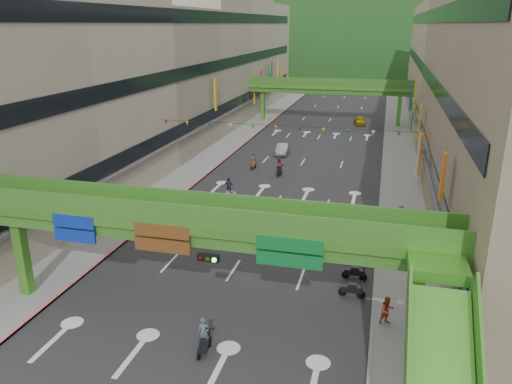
# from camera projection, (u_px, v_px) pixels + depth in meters

# --- Properties ---
(road_slab) EXTENTS (18.00, 140.00, 0.02)m
(road_slab) POSITION_uv_depth(u_px,v_px,m) (315.00, 143.00, 67.66)
(road_slab) COLOR #28282B
(road_slab) RESTS_ON ground
(sidewalk_left) EXTENTS (4.00, 140.00, 0.15)m
(sidewalk_left) POSITION_uv_depth(u_px,v_px,m) (237.00, 138.00, 70.24)
(sidewalk_left) COLOR gray
(sidewalk_left) RESTS_ON ground
(sidewalk_right) EXTENTS (4.00, 140.00, 0.15)m
(sidewalk_right) POSITION_uv_depth(u_px,v_px,m) (399.00, 148.00, 65.03)
(sidewalk_right) COLOR gray
(sidewalk_right) RESTS_ON ground
(curb_left) EXTENTS (0.20, 140.00, 0.18)m
(curb_left) POSITION_uv_depth(u_px,v_px,m) (250.00, 139.00, 69.79)
(curb_left) COLOR #CC5959
(curb_left) RESTS_ON ground
(curb_right) EXTENTS (0.20, 140.00, 0.18)m
(curb_right) POSITION_uv_depth(u_px,v_px,m) (384.00, 147.00, 65.47)
(curb_right) COLOR gray
(curb_right) RESTS_ON ground
(building_row_left) EXTENTS (12.80, 95.00, 19.00)m
(building_row_left) POSITION_uv_depth(u_px,v_px,m) (182.00, 69.00, 69.12)
(building_row_left) COLOR #9E937F
(building_row_left) RESTS_ON ground
(building_row_right) EXTENTS (12.80, 95.00, 19.00)m
(building_row_right) POSITION_uv_depth(u_px,v_px,m) (474.00, 76.00, 60.14)
(building_row_right) COLOR gray
(building_row_right) RESTS_ON ground
(overpass_near) EXTENTS (28.00, 12.27, 7.10)m
(overpass_near) POSITION_uv_depth(u_px,v_px,m) (211.00, 240.00, 24.85)
(overpass_near) COLOR #4C9E2D
(overpass_near) RESTS_ON ground
(overpass_far) EXTENTS (28.00, 2.20, 7.10)m
(overpass_far) POSITION_uv_depth(u_px,v_px,m) (329.00, 90.00, 79.69)
(overpass_far) COLOR #4C9E2D
(overpass_far) RESTS_ON ground
(hill_left) EXTENTS (168.00, 140.00, 112.00)m
(hill_left) POSITION_uv_depth(u_px,v_px,m) (317.00, 71.00, 172.10)
(hill_left) COLOR #1C4419
(hill_left) RESTS_ON ground
(hill_right) EXTENTS (208.00, 176.00, 128.00)m
(hill_right) POSITION_uv_depth(u_px,v_px,m) (434.00, 68.00, 180.95)
(hill_right) COLOR #1C4419
(hill_right) RESTS_ON ground
(bunting_string) EXTENTS (26.00, 0.36, 0.47)m
(bunting_string) POSITION_uv_depth(u_px,v_px,m) (288.00, 128.00, 47.41)
(bunting_string) COLOR black
(bunting_string) RESTS_ON ground
(scooter_rider_near) EXTENTS (0.68, 1.60, 1.96)m
(scooter_rider_near) POSITION_uv_depth(u_px,v_px,m) (204.00, 337.00, 24.34)
(scooter_rider_near) COLOR black
(scooter_rider_near) RESTS_ON ground
(scooter_rider_mid) EXTENTS (1.02, 1.58, 2.19)m
(scooter_rider_mid) POSITION_uv_depth(u_px,v_px,m) (279.00, 165.00, 52.88)
(scooter_rider_mid) COLOR black
(scooter_rider_mid) RESTS_ON ground
(scooter_rider_left) EXTENTS (1.13, 1.59, 2.16)m
(scooter_rider_left) POSITION_uv_depth(u_px,v_px,m) (229.00, 189.00, 45.64)
(scooter_rider_left) COLOR gray
(scooter_rider_left) RESTS_ON ground
(scooter_rider_far) EXTENTS (0.85, 1.59, 1.94)m
(scooter_rider_far) POSITION_uv_depth(u_px,v_px,m) (253.00, 160.00, 55.51)
(scooter_rider_far) COLOR maroon
(scooter_rider_far) RESTS_ON ground
(parked_scooter_row) EXTENTS (1.60, 9.35, 1.08)m
(parked_scooter_row) POSITION_uv_depth(u_px,v_px,m) (357.00, 257.00, 33.49)
(parked_scooter_row) COLOR black
(parked_scooter_row) RESTS_ON ground
(car_silver) EXTENTS (1.62, 4.06, 1.31)m
(car_silver) POSITION_uv_depth(u_px,v_px,m) (283.00, 149.00, 61.84)
(car_silver) COLOR #92949A
(car_silver) RESTS_ON ground
(car_yellow) EXTENTS (2.17, 4.08, 1.32)m
(car_yellow) POSITION_uv_depth(u_px,v_px,m) (360.00, 121.00, 79.98)
(car_yellow) COLOR #C29F0D
(car_yellow) RESTS_ON ground
(pedestrian_red) EXTENTS (0.99, 0.94, 1.61)m
(pedestrian_red) POSITION_uv_depth(u_px,v_px,m) (387.00, 313.00, 26.56)
(pedestrian_red) COLOR #BB432A
(pedestrian_red) RESTS_ON ground
(pedestrian_dark) EXTENTS (1.07, 0.52, 1.77)m
(pedestrian_dark) POSITION_uv_depth(u_px,v_px,m) (392.00, 242.00, 34.97)
(pedestrian_dark) COLOR black
(pedestrian_dark) RESTS_ON ground
(pedestrian_blue) EXTENTS (0.85, 0.62, 1.66)m
(pedestrian_blue) POSITION_uv_depth(u_px,v_px,m) (400.00, 217.00, 39.61)
(pedestrian_blue) COLOR #3C5364
(pedestrian_blue) RESTS_ON ground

